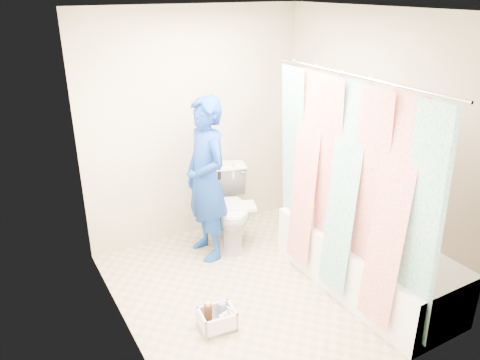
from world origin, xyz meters
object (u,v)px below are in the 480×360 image
cleaning_caddy (218,320)px  plumber (206,180)px  toilet (230,208)px  bathtub (365,261)px

cleaning_caddy → plumber: bearing=74.8°
toilet → plumber: plumber is taller
bathtub → cleaning_caddy: bearing=173.8°
bathtub → plumber: size_ratio=1.07×
bathtub → toilet: toilet is taller
plumber → cleaning_caddy: (-0.43, -1.06, -0.74)m
toilet → plumber: (-0.32, -0.11, 0.43)m
plumber → cleaning_caddy: size_ratio=5.44×
cleaning_caddy → toilet: bearing=64.1°
toilet → plumber: size_ratio=0.48×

